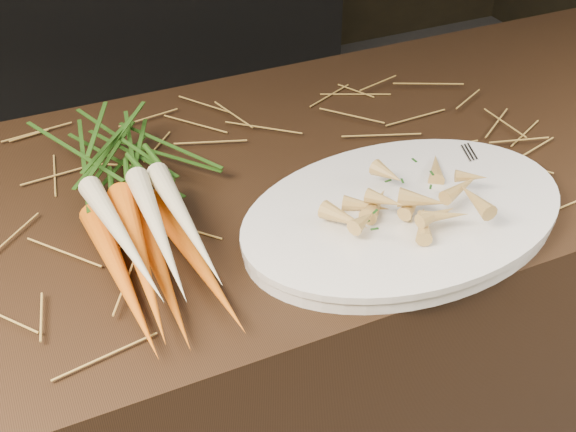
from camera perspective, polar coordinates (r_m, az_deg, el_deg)
name	(u,v)px	position (r m, az deg, el deg)	size (l,w,h in m)	color
main_counter	(173,401)	(1.40, -9.08, -14.24)	(2.40, 0.70, 0.90)	black
back_counter	(103,29)	(3.01, -14.39, 14.14)	(1.82, 0.62, 0.84)	black
straw_bedding	(143,201)	(1.09, -11.38, 1.19)	(1.40, 0.60, 0.02)	olive
root_veg_bunch	(128,183)	(1.06, -12.53, 2.54)	(0.19, 0.55, 0.10)	orange
serving_platter	(404,217)	(1.04, 9.15, -0.12)	(0.48, 0.32, 0.03)	white
roasted_veg_heap	(407,195)	(1.02, 9.36, 1.68)	(0.24, 0.17, 0.05)	tan
serving_fork	(509,184)	(1.12, 17.07, 2.44)	(0.02, 0.18, 0.00)	silver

